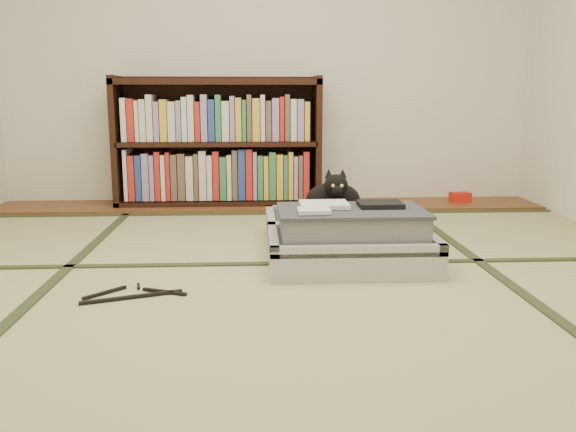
{
  "coord_description": "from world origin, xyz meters",
  "views": [
    {
      "loc": [
        -0.1,
        -2.47,
        0.8
      ],
      "look_at": [
        0.05,
        0.35,
        0.25
      ],
      "focal_mm": 38.0,
      "sensor_mm": 36.0,
      "label": 1
    }
  ],
  "objects": [
    {
      "name": "floor",
      "position": [
        0.0,
        0.0,
        0.0
      ],
      "size": [
        4.5,
        4.5,
        0.0
      ],
      "primitive_type": "plane",
      "color": "tan",
      "rests_on": "ground"
    },
    {
      "name": "wood_strip",
      "position": [
        0.0,
        2.0,
        0.01
      ],
      "size": [
        4.0,
        0.5,
        0.02
      ],
      "primitive_type": "cube",
      "color": "brown",
      "rests_on": "ground"
    },
    {
      "name": "red_item",
      "position": [
        1.46,
        2.03,
        0.06
      ],
      "size": [
        0.16,
        0.11,
        0.07
      ],
      "primitive_type": "cube",
      "rotation": [
        0.0,
        0.0,
        0.12
      ],
      "color": "red",
      "rests_on": "wood_strip"
    },
    {
      "name": "tatami_borders",
      "position": [
        0.0,
        0.49,
        0.0
      ],
      "size": [
        4.0,
        4.5,
        0.01
      ],
      "color": "#2D381E",
      "rests_on": "ground"
    },
    {
      "name": "bookcase",
      "position": [
        -0.37,
        2.07,
        0.45
      ],
      "size": [
        1.51,
        0.34,
        0.97
      ],
      "color": "black",
      "rests_on": "wood_strip"
    },
    {
      "name": "suitcase",
      "position": [
        0.35,
        0.54,
        0.11
      ],
      "size": [
        0.78,
        1.04,
        0.31
      ],
      "color": "#ABACB0",
      "rests_on": "floor"
    },
    {
      "name": "cat",
      "position": [
        0.33,
        0.83,
        0.25
      ],
      "size": [
        0.35,
        0.35,
        0.28
      ],
      "color": "black",
      "rests_on": "suitcase"
    },
    {
      "name": "cable_coil",
      "position": [
        0.51,
        0.86,
        0.16
      ],
      "size": [
        0.11,
        0.11,
        0.03
      ],
      "color": "white",
      "rests_on": "suitcase"
    },
    {
      "name": "hanger",
      "position": [
        -0.61,
        -0.05,
        0.01
      ],
      "size": [
        0.42,
        0.26,
        0.01
      ],
      "color": "black",
      "rests_on": "floor"
    }
  ]
}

